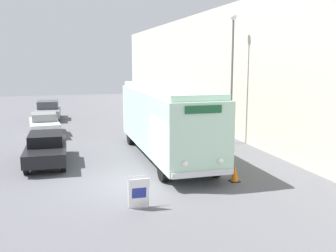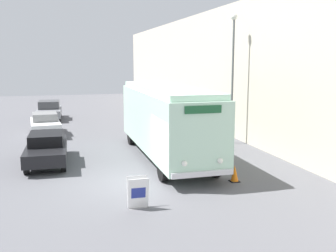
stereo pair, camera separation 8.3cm
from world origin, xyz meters
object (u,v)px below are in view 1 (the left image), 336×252
(sign_board, at_px, (138,193))
(parked_car_mid, at_px, (44,124))
(vintage_bus, at_px, (166,118))
(traffic_cone, at_px, (235,174))
(parked_car_far, at_px, (48,110))
(parked_car_near, at_px, (46,148))
(streetlamp, at_px, (232,62))

(sign_board, bearing_deg, parked_car_mid, 103.13)
(vintage_bus, height_order, traffic_cone, vintage_bus)
(parked_car_far, height_order, traffic_cone, parked_car_far)
(parked_car_near, bearing_deg, sign_board, -64.00)
(parked_car_mid, distance_m, parked_car_far, 6.64)
(streetlamp, height_order, parked_car_mid, streetlamp)
(parked_car_near, bearing_deg, parked_car_far, 92.32)
(streetlamp, height_order, traffic_cone, streetlamp)
(parked_car_mid, height_order, parked_car_far, parked_car_far)
(sign_board, xyz_separation_m, parked_car_far, (-3.09, 20.42, 0.25))
(sign_board, height_order, traffic_cone, sign_board)
(vintage_bus, bearing_deg, traffic_cone, -70.02)
(parked_car_near, xyz_separation_m, parked_car_mid, (-0.27, 7.26, -0.01))
(sign_board, distance_m, parked_car_near, 7.16)
(vintage_bus, relative_size, streetlamp, 1.40)
(parked_car_mid, bearing_deg, parked_car_near, -91.93)
(parked_car_far, bearing_deg, streetlamp, -48.19)
(vintage_bus, bearing_deg, streetlamp, 27.33)
(streetlamp, height_order, parked_car_near, streetlamp)
(streetlamp, distance_m, traffic_cone, 8.39)
(vintage_bus, height_order, sign_board, vintage_bus)
(vintage_bus, relative_size, parked_car_mid, 2.43)
(sign_board, distance_m, streetlamp, 11.65)
(traffic_cone, bearing_deg, parked_car_far, 111.20)
(sign_board, xyz_separation_m, traffic_cone, (4.18, 1.69, -0.17))
(streetlamp, height_order, parked_car_far, streetlamp)
(sign_board, relative_size, parked_car_mid, 0.25)
(sign_board, distance_m, parked_car_far, 20.66)
(vintage_bus, xyz_separation_m, streetlamp, (4.45, 2.30, 2.63))
(streetlamp, xyz_separation_m, traffic_cone, (-2.87, -6.64, -4.26))
(vintage_bus, bearing_deg, parked_car_far, 111.57)
(traffic_cone, bearing_deg, sign_board, -157.98)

